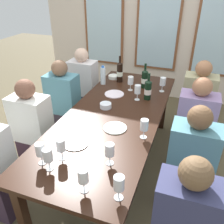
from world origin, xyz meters
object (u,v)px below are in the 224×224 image
object	(u,v)px
seated_person_6	(64,106)
seated_person_7	(194,129)
wine_glass_5	(40,150)
seated_person_1	(189,167)
tasting_bowl_0	(106,105)
wine_glass_4	(144,125)
wine_bottle_1	(120,72)
white_plate_0	(115,128)
seated_person_5	(196,106)
wine_glass_3	(61,146)
wine_bottle_0	(145,79)
seated_person_0	(33,132)
wine_glass_8	(83,177)
white_plate_2	(114,94)
wine_bottle_2	(148,90)
wine_glass_6	(48,155)
wine_glass_9	(163,82)
wine_glass_0	(131,81)
dining_table	(114,119)
seated_person_4	(84,88)
wine_glass_2	(119,184)
wine_glass_1	(110,151)
water_bottle	(103,76)
tasting_bowl_1	(114,77)
white_plate_1	(76,143)
wine_glass_7	(138,90)

from	to	relation	value
seated_person_6	seated_person_7	world-z (taller)	same
wine_glass_5	seated_person_1	bearing A→B (deg)	29.25
tasting_bowl_0	seated_person_1	world-z (taller)	seated_person_1
wine_glass_4	wine_glass_5	distance (m)	0.84
wine_glass_4	seated_person_6	world-z (taller)	seated_person_6
wine_bottle_1	seated_person_1	bearing A→B (deg)	-47.86
white_plate_0	seated_person_5	xyz separation A→B (m)	(0.69, 1.13, -0.22)
wine_glass_3	seated_person_6	bearing A→B (deg)	120.60
wine_bottle_0	seated_person_5	world-z (taller)	seated_person_5
wine_bottle_1	seated_person_0	distance (m)	1.30
wine_bottle_1	wine_glass_8	distance (m)	1.85
white_plate_2	wine_bottle_2	distance (m)	0.40
wine_glass_6	seated_person_7	distance (m)	1.59
wine_glass_9	seated_person_0	xyz separation A→B (m)	(-1.14, -1.00, -0.33)
wine_bottle_2	seated_person_7	size ratio (longest dim) A/B	0.27
wine_glass_8	white_plate_0	bearing A→B (deg)	93.97
wine_bottle_0	wine_glass_0	world-z (taller)	wine_bottle_0
dining_table	wine_glass_8	distance (m)	1.03
wine_bottle_0	seated_person_4	xyz separation A→B (m)	(-0.92, 0.15, -0.33)
wine_bottle_1	wine_glass_2	size ratio (longest dim) A/B	1.94
wine_bottle_0	wine_bottle_2	xyz separation A→B (m)	(0.11, -0.30, -0.00)
wine_glass_1	seated_person_5	size ratio (longest dim) A/B	0.16
water_bottle	seated_person_4	xyz separation A→B (m)	(-0.40, 0.22, -0.33)
wine_glass_4	seated_person_1	xyz separation A→B (m)	(0.41, 0.01, -0.34)
wine_bottle_2	tasting_bowl_0	size ratio (longest dim) A/B	2.51
white_plate_0	seated_person_1	world-z (taller)	seated_person_1
white_plate_2	wine_glass_3	xyz separation A→B (m)	(0.01, -1.19, 0.11)
seated_person_4	tasting_bowl_0	bearing A→B (deg)	-50.49
tasting_bowl_1	seated_person_4	world-z (taller)	seated_person_4
white_plate_0	wine_glass_1	world-z (taller)	wine_glass_1
seated_person_1	wine_glass_6	bearing A→B (deg)	-147.17
wine_glass_0	wine_glass_8	world-z (taller)	same
wine_glass_0	seated_person_0	world-z (taller)	seated_person_0
water_bottle	wine_glass_2	xyz separation A→B (m)	(0.76, -1.64, 0.00)
tasting_bowl_0	seated_person_4	bearing A→B (deg)	129.51
wine_glass_6	seated_person_6	world-z (taller)	seated_person_6
wine_glass_3	white_plate_0	bearing A→B (deg)	65.62
wine_glass_3	seated_person_7	bearing A→B (deg)	49.87
wine_glass_8	seated_person_5	bearing A→B (deg)	71.25
seated_person_0	white_plate_1	bearing A→B (deg)	-22.50
wine_glass_1	seated_person_6	world-z (taller)	seated_person_6
wine_glass_4	wine_glass_5	world-z (taller)	same
seated_person_1	wine_glass_1	bearing A→B (deg)	-143.97
water_bottle	wine_glass_5	xyz separation A→B (m)	(0.13, -1.53, 0.00)
seated_person_0	wine_glass_4	bearing A→B (deg)	0.24
seated_person_0	wine_glass_7	bearing A→B (deg)	36.44
dining_table	seated_person_5	bearing A→B (deg)	48.08
tasting_bowl_1	wine_glass_9	size ratio (longest dim) A/B	0.83
wine_glass_1	seated_person_7	xyz separation A→B (m)	(0.57, 1.02, -0.33)
white_plate_2	wine_bottle_0	size ratio (longest dim) A/B	0.74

